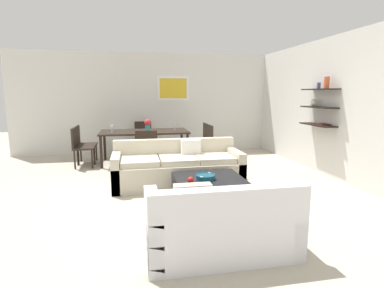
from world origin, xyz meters
name	(u,v)px	position (x,y,z in m)	size (l,w,h in m)	color
ground_plane	(181,190)	(0.00, 0.00, 0.00)	(18.00, 18.00, 0.00)	#BCB29E
back_wall_unit	(171,103)	(0.30, 3.53, 1.36)	(8.40, 0.09, 2.70)	silver
right_wall_shelf_unit	(324,107)	(3.03, 0.60, 1.35)	(0.34, 8.20, 2.70)	silver
sofa_beige	(178,168)	(0.00, 0.34, 0.29)	(2.26, 0.90, 0.78)	beige
loveseat_white	(219,224)	(0.09, -2.07, 0.29)	(1.51, 0.90, 0.78)	white
coffee_table	(210,192)	(0.33, -0.76, 0.19)	(1.01, 1.09, 0.38)	black
decorative_bowl	(206,177)	(0.26, -0.73, 0.42)	(0.29, 0.29, 0.07)	navy
apple_on_coffee_table	(191,180)	(0.01, -0.88, 0.42)	(0.09, 0.09, 0.09)	red
dining_table	(144,134)	(-0.51, 2.24, 0.69)	(2.03, 0.99, 0.75)	black
dining_chair_foot	(146,148)	(-0.51, 1.34, 0.50)	(0.44, 0.44, 0.88)	black
dining_chair_head	(143,136)	(-0.51, 3.14, 0.50)	(0.44, 0.44, 0.88)	black
dining_chair_right_far	(201,138)	(0.91, 2.46, 0.50)	(0.44, 0.44, 0.88)	black
dining_chair_right_near	(205,141)	(0.91, 2.02, 0.50)	(0.44, 0.44, 0.88)	black
dining_chair_left_near	(80,145)	(-1.93, 2.02, 0.50)	(0.44, 0.44, 0.88)	black
dining_chair_left_far	(83,142)	(-1.93, 2.46, 0.50)	(0.44, 0.44, 0.88)	black
wine_glass_right_far	(175,125)	(0.23, 2.36, 0.86)	(0.07, 0.07, 0.16)	silver
wine_glass_left_far	(112,127)	(-1.24, 2.36, 0.85)	(0.08, 0.08, 0.15)	silver
wine_glass_left_near	(112,127)	(-1.24, 2.12, 0.87)	(0.08, 0.08, 0.16)	silver
centerpiece_vase	(148,124)	(-0.43, 2.18, 0.90)	(0.16, 0.16, 0.28)	teal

